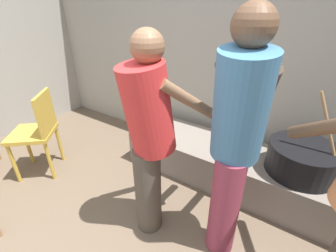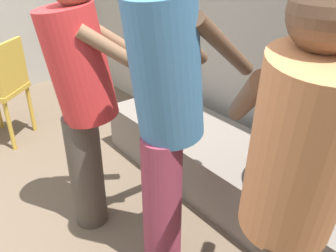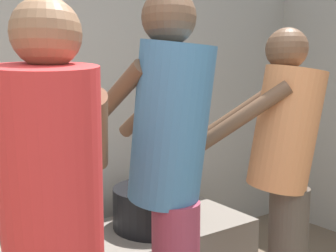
# 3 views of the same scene
# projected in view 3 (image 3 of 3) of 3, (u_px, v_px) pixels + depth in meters

# --- Properties ---
(cooking_pot_main) EXTENTS (0.54, 0.54, 0.70)m
(cooking_pot_main) POSITION_uv_depth(u_px,v_px,m) (156.00, 206.00, 2.33)
(cooking_pot_main) COLOR black
(cooking_pot_main) RESTS_ON hearth_ledge
(cook_in_red_shirt) EXTENTS (0.55, 0.71, 1.51)m
(cook_in_red_shirt) POSITION_uv_depth(u_px,v_px,m) (52.00, 222.00, 1.09)
(cook_in_red_shirt) COLOR #4C4238
(cook_in_red_shirt) RESTS_ON ground_plane
(cook_in_blue_shirt) EXTENTS (0.45, 0.72, 1.64)m
(cook_in_blue_shirt) POSITION_uv_depth(u_px,v_px,m) (170.00, 165.00, 1.50)
(cook_in_blue_shirt) COLOR #8C3347
(cook_in_blue_shirt) RESTS_ON ground_plane
(cook_in_orange_shirt) EXTENTS (0.69, 0.67, 1.54)m
(cook_in_orange_shirt) POSITION_uv_depth(u_px,v_px,m) (284.00, 161.00, 1.86)
(cook_in_orange_shirt) COLOR #4C4238
(cook_in_orange_shirt) RESTS_ON ground_plane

